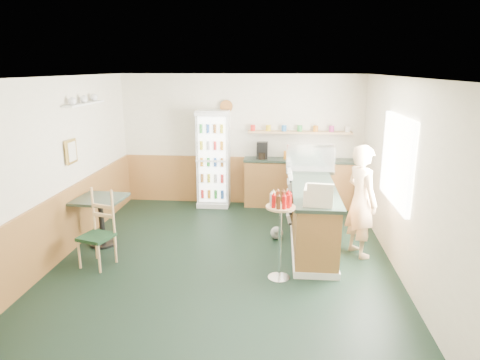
# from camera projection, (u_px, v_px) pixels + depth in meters

# --- Properties ---
(ground) EXTENTS (6.00, 6.00, 0.00)m
(ground) POSITION_uv_depth(u_px,v_px,m) (223.00, 263.00, 6.38)
(ground) COLOR black
(ground) RESTS_ON ground
(room_envelope) EXTENTS (5.04, 6.02, 2.72)m
(room_envelope) POSITION_uv_depth(u_px,v_px,m) (214.00, 153.00, 6.72)
(room_envelope) COLOR beige
(room_envelope) RESTS_ON ground
(service_counter) EXTENTS (0.68, 3.01, 1.01)m
(service_counter) POSITION_uv_depth(u_px,v_px,m) (311.00, 213.00, 7.18)
(service_counter) COLOR #AD7038
(service_counter) RESTS_ON ground
(back_counter) EXTENTS (2.24, 0.42, 1.69)m
(back_counter) POSITION_uv_depth(u_px,v_px,m) (297.00, 181.00, 8.83)
(back_counter) COLOR #AD7038
(back_counter) RESTS_ON ground
(drinks_fridge) EXTENTS (0.66, 0.54, 1.99)m
(drinks_fridge) POSITION_uv_depth(u_px,v_px,m) (213.00, 159.00, 8.82)
(drinks_fridge) COLOR silver
(drinks_fridge) RESTS_ON ground
(display_case) EXTENTS (0.85, 0.44, 0.48)m
(display_case) POSITION_uv_depth(u_px,v_px,m) (310.00, 159.00, 7.61)
(display_case) COLOR silver
(display_case) RESTS_ON service_counter
(cash_register) EXTENTS (0.44, 0.46, 0.23)m
(cash_register) POSITION_uv_depth(u_px,v_px,m) (319.00, 195.00, 5.86)
(cash_register) COLOR beige
(cash_register) RESTS_ON service_counter
(shopkeeper) EXTENTS (0.62, 0.70, 1.73)m
(shopkeeper) POSITION_uv_depth(u_px,v_px,m) (361.00, 201.00, 6.46)
(shopkeeper) COLOR tan
(shopkeeper) RESTS_ON ground
(condiment_stand) EXTENTS (0.39, 0.39, 1.23)m
(condiment_stand) POSITION_uv_depth(u_px,v_px,m) (280.00, 221.00, 5.69)
(condiment_stand) COLOR silver
(condiment_stand) RESTS_ON ground
(newspaper_rack) EXTENTS (0.09, 0.46, 0.91)m
(newspaper_rack) POSITION_uv_depth(u_px,v_px,m) (290.00, 196.00, 7.35)
(newspaper_rack) COLOR black
(newspaper_rack) RESTS_ON ground
(cafe_table) EXTENTS (0.78, 0.78, 0.81)m
(cafe_table) POSITION_uv_depth(u_px,v_px,m) (101.00, 212.00, 6.89)
(cafe_table) COLOR black
(cafe_table) RESTS_ON ground
(cafe_chair) EXTENTS (0.52, 0.52, 1.13)m
(cafe_chair) POSITION_uv_depth(u_px,v_px,m) (98.00, 226.00, 6.24)
(cafe_chair) COLOR black
(cafe_chair) RESTS_ON ground
(dog_doorstop) EXTENTS (0.21, 0.28, 0.26)m
(dog_doorstop) POSITION_uv_depth(u_px,v_px,m) (277.00, 232.00, 7.23)
(dog_doorstop) COLOR #999993
(dog_doorstop) RESTS_ON ground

